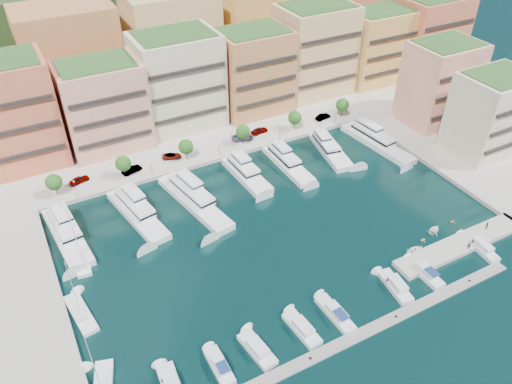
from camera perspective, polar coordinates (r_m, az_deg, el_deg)
ground at (r=107.44m, az=2.82°, el=-4.28°), size 400.00×400.00×0.00m
north_quay at (r=154.53m, az=-9.04°, el=9.30°), size 220.00×64.00×2.00m
east_quay at (r=140.14m, az=27.07°, el=2.19°), size 34.00×76.00×2.00m
hillside at (r=196.75m, az=-14.18°, el=14.88°), size 240.00×40.00×58.00m
south_pontoon at (r=89.92m, az=11.20°, el=-16.03°), size 72.00×2.20×0.35m
finger_pier at (r=111.67m, az=22.27°, el=-5.75°), size 32.00×5.00×2.00m
apartment_1 at (r=133.15m, az=-26.12°, el=8.01°), size 20.00×16.50×26.80m
apartment_2 at (r=133.65m, az=-17.01°, el=9.41°), size 20.00×15.50×22.80m
apartment_3 at (r=139.40m, az=-8.87°, el=12.47°), size 22.00×16.50×25.80m
apartment_4 at (r=146.08m, az=-0.26°, el=13.66°), size 20.00×15.50×23.80m
apartment_5 at (r=157.75m, az=6.74°, el=15.82°), size 22.00×16.50×26.80m
apartment_6 at (r=169.84m, az=13.51°, el=15.93°), size 20.00×15.50×22.80m
apartment_7 at (r=181.45m, az=19.05°, el=16.67°), size 22.00×16.50×24.80m
apartment_east_a at (r=149.04m, az=20.25°, el=11.64°), size 18.00×14.50×22.80m
apartment_east_b at (r=139.53m, az=25.29°, el=8.12°), size 18.00×14.50×20.80m
backblock_1 at (r=153.74m, az=-20.25°, el=13.93°), size 26.00×18.00×30.00m
backblock_2 at (r=159.98m, az=-9.46°, el=16.54°), size 26.00×18.00×30.00m
backblock_3 at (r=171.32m, az=0.44°, el=18.40°), size 26.00×18.00×30.00m
backblock_4 at (r=186.83m, az=9.06°, el=19.58°), size 26.00×18.00×30.00m
tree_0 at (r=121.63m, az=-22.12°, el=1.04°), size 3.80×3.80×5.65m
tree_1 at (r=123.02m, az=-14.95°, el=3.15°), size 3.80×3.80×5.65m
tree_2 at (r=126.43m, az=-8.02°, el=5.13°), size 3.80×3.80×5.65m
tree_3 at (r=131.72m, az=-1.52°, el=6.92°), size 3.80×3.80×5.65m
tree_4 at (r=138.65m, az=4.45°, el=8.47°), size 3.80×3.80×5.65m
tree_5 at (r=147.01m, az=9.84°, el=9.78°), size 3.80×3.80×5.65m
lamppost_0 at (r=120.37m, az=-20.01°, el=0.66°), size 0.30×0.30×4.20m
lamppost_1 at (r=122.69m, az=-11.92°, el=3.04°), size 0.30×0.30×4.20m
lamppost_2 at (r=127.52m, az=-4.26°, el=5.24°), size 0.30×0.30×4.20m
lamppost_3 at (r=134.61m, az=2.76°, el=7.15°), size 0.30×0.30×4.20m
lamppost_4 at (r=143.62m, az=9.05°, el=8.76°), size 0.30×0.30×4.20m
yacht_0 at (r=112.12m, az=-20.89°, el=-4.31°), size 6.93×21.61×7.30m
yacht_1 at (r=113.24m, az=-13.52°, el=-2.21°), size 8.52×22.15×7.30m
yacht_2 at (r=114.66m, az=-7.26°, el=-0.70°), size 9.20×25.40×7.30m
yacht_3 at (r=122.11m, az=-1.23°, el=2.27°), size 5.71×17.48×7.30m
yacht_4 at (r=126.16m, az=3.53°, el=3.41°), size 4.59×19.05×7.30m
yacht_5 at (r=132.81m, az=8.36°, el=5.00°), size 8.19×18.83×7.30m
yacht_6 at (r=138.49m, az=13.43°, el=5.78°), size 7.11×24.21×7.30m
cruiser_1 at (r=84.66m, az=-4.17°, el=-19.29°), size 2.48×7.53×2.66m
cruiser_2 at (r=86.31m, az=0.16°, el=-17.56°), size 3.85×8.34×2.55m
cruiser_3 at (r=89.11m, az=5.30°, el=-15.32°), size 3.39×8.40×2.55m
cruiser_4 at (r=91.82m, az=9.06°, el=-13.59°), size 2.85×9.18×2.66m
cruiser_6 at (r=98.52m, az=15.65°, el=-10.34°), size 3.76×8.72×2.55m
cruiser_7 at (r=102.61m, az=18.74°, el=-8.74°), size 2.63×8.61×2.66m
cruiser_9 at (r=112.19m, az=24.28°, el=-5.79°), size 3.38×9.20×2.55m
sailboat_1 at (r=96.20m, az=-19.37°, el=-13.03°), size 4.27×10.71×13.20m
sailboat_2 at (r=105.92m, az=-19.25°, el=-7.35°), size 3.68×9.95×13.20m
tender_1 at (r=110.03m, az=18.55°, el=-5.17°), size 1.37×1.19×0.71m
tender_2 at (r=113.14m, az=19.70°, el=-4.12°), size 4.16×3.56×0.73m
tender_3 at (r=116.76m, az=21.56°, el=-3.17°), size 1.73×1.58×0.78m
tender_0 at (r=107.03m, az=17.76°, el=-6.35°), size 4.03×2.99×0.80m
car_0 at (r=125.82m, az=-19.54°, el=1.34°), size 4.94×3.05×1.57m
car_1 at (r=125.69m, az=-14.02°, el=2.50°), size 5.32×3.01×1.66m
car_2 at (r=129.15m, az=-9.61°, el=4.09°), size 5.34×3.82×1.35m
car_3 at (r=134.93m, az=-1.59°, el=6.30°), size 6.34×3.71×1.72m
car_4 at (r=137.97m, az=0.38°, el=7.05°), size 5.16×2.67×1.68m
car_5 at (r=146.21m, az=7.66°, el=8.53°), size 4.98×2.51×1.57m
person_0 at (r=109.65m, az=23.16°, el=-5.64°), size 0.68×0.72×1.65m
person_1 at (r=116.09m, az=24.85°, el=-3.51°), size 1.04×0.98×1.71m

